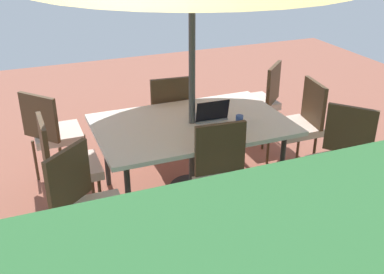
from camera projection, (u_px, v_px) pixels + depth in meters
name	position (u px, v px, depth m)	size (l,w,h in m)	color
ground_plane	(192.00, 191.00, 4.65)	(10.00, 10.00, 0.02)	#935442
dining_table	(192.00, 127.00, 4.35)	(1.80, 1.16, 0.74)	silver
chair_northeast	(87.00, 205.00, 3.43)	(0.58, 0.59, 0.98)	beige
chair_east	(65.00, 163.00, 4.01)	(0.46, 0.46, 0.98)	beige
chair_southeast	(53.00, 131.00, 4.62)	(0.59, 0.58, 0.98)	beige
chair_northwest	(344.00, 157.00, 4.12)	(0.59, 0.58, 0.98)	beige
chair_south	(168.00, 111.00, 5.09)	(0.47, 0.48, 0.98)	beige
chair_west	(299.00, 122.00, 4.82)	(0.49, 0.48, 0.98)	beige
chair_north	(226.00, 178.00, 3.78)	(0.47, 0.48, 0.98)	beige
chair_southwest	(260.00, 99.00, 5.44)	(0.59, 0.59, 0.98)	beige
laptop	(210.00, 115.00, 4.38)	(0.33, 0.26, 0.21)	gray
cup	(239.00, 120.00, 4.26)	(0.07, 0.07, 0.10)	#334C99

